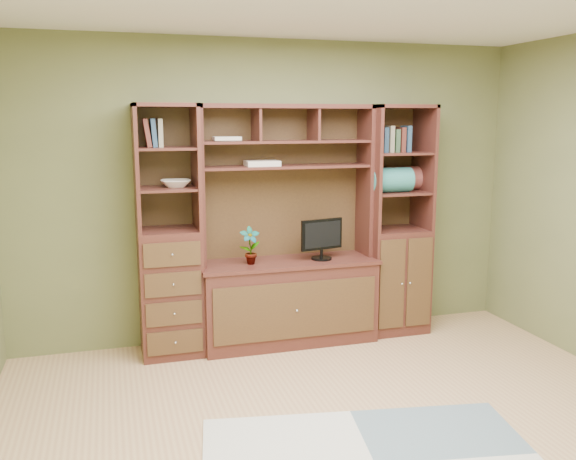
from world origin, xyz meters
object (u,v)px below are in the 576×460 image
object	(u,v)px
left_tower	(169,232)
monitor	(322,232)
center_hutch	(288,227)
right_tower	(396,220)

from	to	relation	value
left_tower	monitor	xyz separation A→B (m)	(1.29, -0.07, -0.05)
center_hutch	left_tower	xyz separation A→B (m)	(-1.00, 0.04, 0.00)
left_tower	monitor	bearing A→B (deg)	-3.33
left_tower	monitor	size ratio (longest dim) A/B	4.21
right_tower	center_hutch	bearing A→B (deg)	-177.77
left_tower	right_tower	distance (m)	2.02
right_tower	left_tower	bearing A→B (deg)	180.00
center_hutch	right_tower	bearing A→B (deg)	2.23
center_hutch	right_tower	world-z (taller)	same
monitor	right_tower	bearing A→B (deg)	-6.50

